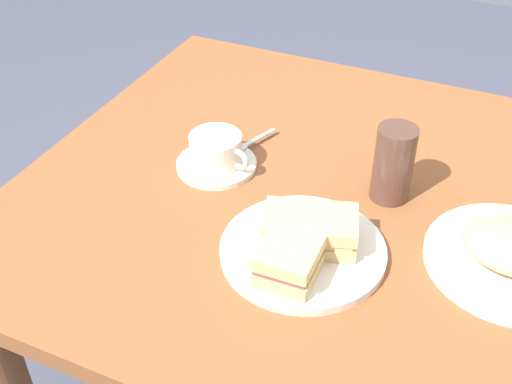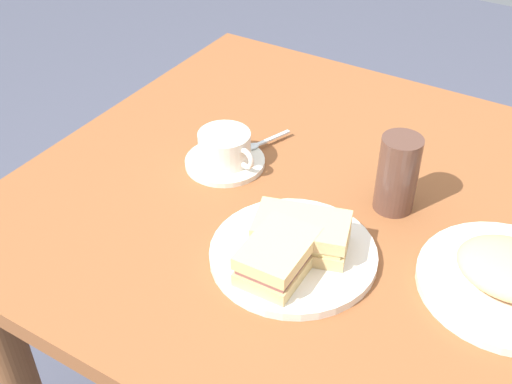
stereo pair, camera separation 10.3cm
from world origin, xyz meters
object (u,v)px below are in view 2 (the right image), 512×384
Objects in this scene: sandwich_plate at (293,254)px; sandwich_front at (301,234)px; drinking_glass at (395,173)px; spoon at (261,143)px; side_plate at (507,284)px; sandwich_back at (278,257)px; coffee_saucer at (225,162)px; coffee_cup at (225,146)px; dining_table at (375,276)px.

sandwich_plate is 1.61× the size of sandwich_front.
sandwich_front is (0.01, 0.01, 0.03)m from sandwich_plate.
sandwich_front is 0.19m from drinking_glass.
drinking_glass reaches higher than spoon.
sandwich_front is 1.18× the size of drinking_glass.
sandwich_plate is 0.98× the size of side_plate.
sandwich_back is at bearing -152.19° from side_plate.
sandwich_back is (-0.01, -0.06, 0.00)m from sandwich_front.
sandwich_back is at bearing -94.78° from sandwich_front.
coffee_saucer is 0.30m from drinking_glass.
sandwich_front is 0.06m from sandwich_back.
side_plate is (0.28, 0.09, -0.03)m from sandwich_front.
coffee_cup reaches higher than side_plate.
dining_table is at bearing 63.12° from sandwich_plate.
dining_table is 0.33m from coffee_saucer.
dining_table is at bearing 165.31° from side_plate.
sandwich_plate is at bearing -116.88° from dining_table.
side_plate is at bearing -14.69° from dining_table.
drinking_glass is at bearing 157.51° from side_plate.
sandwich_back is 0.32m from side_plate.
spoon is at bearing 130.37° from sandwich_plate.
sandwich_plate is 0.06m from sandwich_back.
sandwich_front is 1.33× the size of coffee_cup.
side_plate is at bearing -14.16° from spoon.
side_plate is at bearing -22.49° from drinking_glass.
drinking_glass reaches higher than coffee_saucer.
side_plate is 0.23m from drinking_glass.
drinking_glass is (0.07, 0.18, 0.03)m from sandwich_front.
drinking_glass is at bearing 8.31° from coffee_cup.
dining_table is 7.84× the size of sandwich_front.
drinking_glass is (-0.00, 0.03, 0.20)m from dining_table.
sandwich_plate is 1.89× the size of drinking_glass.
spoon is (-0.19, 0.21, -0.03)m from sandwich_front.
coffee_saucer is at bearing -110.61° from spoon.
sandwich_back reaches higher than side_plate.
spoon is at bearing 132.86° from sandwich_front.
spoon is at bearing 166.24° from dining_table.
coffee_saucer is at bearing -171.79° from drinking_glass.
sandwich_plate is at bearing -160.07° from side_plate.
sandwich_front is 0.61× the size of side_plate.
coffee_cup is 0.08m from spoon.
side_plate is at bearing -4.97° from coffee_cup.
drinking_glass is at bearing 8.21° from coffee_saucer.
coffee_cup is (-0.22, 0.19, -0.00)m from sandwich_back.
dining_table is 0.31m from spoon.
side_plate is at bearing -4.99° from coffee_saucer.
drinking_glass is at bearing 68.13° from sandwich_plate.
coffee_cup reaches higher than dining_table.
sandwich_back is at bearing -89.98° from sandwich_plate.
side_plate is (0.20, -0.05, 0.14)m from dining_table.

